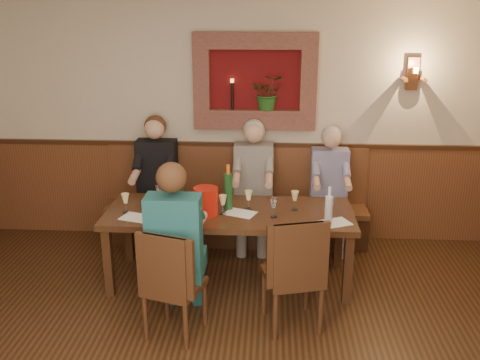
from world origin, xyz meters
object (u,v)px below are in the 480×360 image
at_px(chair_near_right, 293,294).
at_px(spittoon_bucket, 206,201).
at_px(water_bottle, 329,210).
at_px(person_chair_front, 177,257).
at_px(person_bench_right, 329,200).
at_px(wine_bottle_green_b, 180,190).
at_px(dining_table, 230,218).
at_px(chair_near_left, 174,304).
at_px(person_bench_mid, 253,196).
at_px(person_bench_left, 157,193).
at_px(wine_bottle_green_a, 228,190).
at_px(bench, 236,215).

xyz_separation_m(chair_near_right, spittoon_bucket, (-0.82, 0.68, 0.58)).
height_order(spittoon_bucket, water_bottle, water_bottle).
height_order(person_chair_front, spittoon_bucket, person_chair_front).
relative_size(person_bench_right, wine_bottle_green_b, 3.85).
height_order(person_chair_front, water_bottle, person_chair_front).
relative_size(dining_table, chair_near_left, 2.46).
height_order(person_chair_front, wine_bottle_green_b, person_chair_front).
distance_m(person_bench_mid, person_chair_front, 1.71).
relative_size(dining_table, spittoon_bucket, 9.00).
height_order(chair_near_right, person_bench_left, person_bench_left).
bearing_deg(person_bench_right, water_bottle, -96.41).
bearing_deg(person_chair_front, dining_table, 63.63).
bearing_deg(water_bottle, person_bench_right, 83.59).
height_order(dining_table, chair_near_right, chair_near_right).
height_order(person_bench_right, wine_bottle_green_b, person_bench_right).
height_order(person_bench_right, wine_bottle_green_a, person_bench_right).
bearing_deg(wine_bottle_green_b, chair_near_right, -40.02).
bearing_deg(chair_near_right, person_bench_left, 118.06).
bearing_deg(chair_near_right, person_bench_right, 59.62).
height_order(person_bench_mid, wine_bottle_green_a, person_bench_mid).
bearing_deg(chair_near_left, spittoon_bucket, 95.71).
relative_size(chair_near_right, water_bottle, 2.76).
distance_m(chair_near_right, wine_bottle_green_a, 1.22).
relative_size(dining_table, person_chair_front, 1.61).
bearing_deg(person_bench_left, dining_table, -42.85).
bearing_deg(person_bench_left, wine_bottle_green_b, -60.07).
relative_size(bench, water_bottle, 8.01).
xyz_separation_m(dining_table, person_bench_left, (-0.90, 0.84, -0.05)).
bearing_deg(water_bottle, spittoon_bucket, 168.92).
distance_m(chair_near_left, person_bench_mid, 1.92).
height_order(bench, person_bench_left, person_bench_left).
relative_size(dining_table, water_bottle, 6.41).
bearing_deg(person_chair_front, wine_bottle_green_b, 97.41).
xyz_separation_m(bench, person_chair_front, (-0.38, -1.72, 0.29)).
xyz_separation_m(person_bench_left, water_bottle, (1.82, -1.16, 0.28)).
height_order(person_bench_left, water_bottle, person_bench_left).
distance_m(chair_near_right, person_chair_front, 1.04).
distance_m(chair_near_left, wine_bottle_green_b, 1.27).
bearing_deg(wine_bottle_green_b, wine_bottle_green_a, -11.08).
height_order(dining_table, person_chair_front, person_chair_front).
height_order(dining_table, person_bench_mid, person_bench_mid).
distance_m(bench, wine_bottle_green_a, 1.08).
relative_size(dining_table, wine_bottle_green_a, 5.32).
distance_m(spittoon_bucket, wine_bottle_green_b, 0.38).
height_order(dining_table, wine_bottle_green_b, wine_bottle_green_b).
distance_m(dining_table, chair_near_left, 1.11).
xyz_separation_m(dining_table, chair_near_right, (0.60, -0.78, -0.37)).
xyz_separation_m(spittoon_bucket, water_bottle, (1.14, -0.22, 0.02)).
distance_m(dining_table, person_bench_left, 1.23).
distance_m(dining_table, water_bottle, 1.00).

